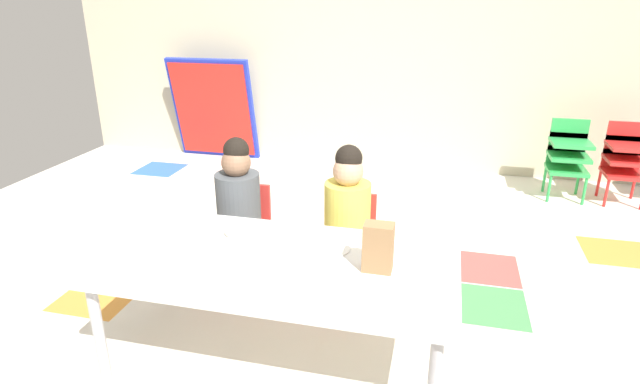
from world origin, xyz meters
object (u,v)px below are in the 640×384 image
Objects in this scene: folded_activity_table at (213,110)px; donut_powdered_on_plate at (235,231)px; kid_chair_green_stack at (568,154)px; paper_plate_center_table at (332,248)px; craft_table at (278,267)px; seated_child_middle_seat at (348,209)px; seated_child_near_camera at (239,198)px; paper_plate_near_edge at (236,235)px; kid_chair_red_stack at (625,157)px; paper_bag_brown at (378,247)px.

folded_activity_table reaches higher than donut_powdered_on_plate.
folded_activity_table is at bearing 174.41° from kid_chair_green_stack.
paper_plate_center_table is 1.61× the size of donut_powdered_on_plate.
seated_child_middle_seat is (0.20, 0.64, 0.05)m from craft_table.
donut_powdered_on_plate is at bearing -129.21° from kid_chair_green_stack.
seated_child_near_camera is 0.48m from donut_powdered_on_plate.
paper_plate_near_edge is 1.00× the size of paper_plate_center_table.
folded_activity_table is 3.18m from donut_powdered_on_plate.
folded_activity_table is (-1.72, 3.02, 0.04)m from craft_table.
seated_child_middle_seat is 2.57m from kid_chair_green_stack.
seated_child_middle_seat is at bearing 72.24° from craft_table.
seated_child_near_camera is 1.00× the size of seated_child_middle_seat.
folded_activity_table reaches higher than craft_table.
kid_chair_red_stack is (2.21, 2.68, -0.10)m from craft_table.
seated_child_middle_seat is at bearing 0.00° from seated_child_near_camera.
craft_table is 3.47m from kid_chair_red_stack.
craft_table is at bearing -129.42° from kid_chair_red_stack.
kid_chair_green_stack is 0.63× the size of folded_activity_table.
craft_table is 0.34m from paper_plate_near_edge.
seated_child_near_camera is at bearing 144.18° from paper_plate_center_table.
seated_child_near_camera reaches higher than craft_table.
craft_table is at bearing -60.42° from folded_activity_table.
kid_chair_green_stack is at bearing 180.00° from kid_chair_red_stack.
folded_activity_table is 6.04× the size of paper_plate_near_edge.
seated_child_near_camera is at bearing 110.31° from paper_plate_near_edge.
paper_plate_near_edge reaches higher than craft_table.
paper_plate_center_table reaches higher than craft_table.
craft_table is 14.66× the size of donut_powdered_on_plate.
paper_bag_brown is at bearing -67.87° from seated_child_middle_seat.
paper_plate_near_edge is at bearing -134.89° from kid_chair_red_stack.
seated_child_near_camera is 0.84× the size of folded_activity_table.
craft_table is at bearing -178.45° from paper_bag_brown.
donut_powdered_on_plate is at bearing -137.07° from seated_child_middle_seat.
craft_table is 3.21m from kid_chair_green_stack.
craft_table is 1.51× the size of folded_activity_table.
paper_bag_brown is (2.17, -3.01, 0.12)m from folded_activity_table.
seated_child_near_camera reaches higher than donut_powdered_on_plate.
donut_powdered_on_plate is at bearing -63.20° from folded_activity_table.
craft_table is 9.09× the size of paper_plate_center_table.
kid_chair_red_stack is 3.53m from donut_powdered_on_plate.
seated_child_near_camera is 3.01m from kid_chair_green_stack.
folded_activity_table is (-3.92, 0.34, 0.14)m from kid_chair_red_stack.
seated_child_near_camera is (-0.45, 0.64, 0.05)m from craft_table.
kid_chair_red_stack is at bearing 51.85° from paper_plate_center_table.
kid_chair_green_stack is at bearing 50.79° from donut_powdered_on_plate.
donut_powdered_on_plate is (0.00, 0.00, 0.02)m from paper_plate_near_edge.
kid_chair_green_stack is 3.23m from donut_powdered_on_plate.
craft_table is 0.27m from paper_plate_center_table.
paper_plate_center_table is at bearing -35.82° from seated_child_near_camera.
kid_chair_red_stack is (2.66, 2.04, -0.16)m from seated_child_near_camera.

